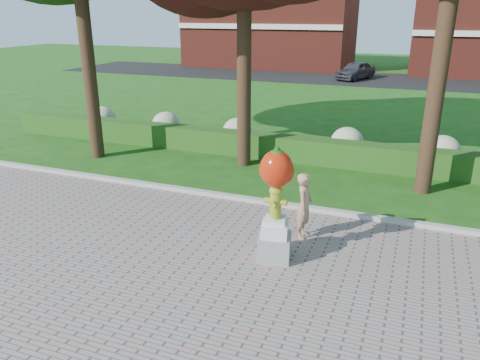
{
  "coord_description": "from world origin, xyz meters",
  "views": [
    {
      "loc": [
        3.14,
        -7.64,
        4.76
      ],
      "look_at": [
        -0.2,
        1.0,
        1.38
      ],
      "focal_mm": 35.0,
      "sensor_mm": 36.0,
      "label": 1
    }
  ],
  "objects": [
    {
      "name": "street",
      "position": [
        0.0,
        28.0,
        0.01
      ],
      "size": [
        50.0,
        8.0,
        0.02
      ],
      "primitive_type": "cube",
      "color": "black",
      "rests_on": "ground"
    },
    {
      "name": "parked_car",
      "position": [
        -1.48,
        27.4,
        0.66
      ],
      "size": [
        2.79,
        4.06,
        1.28
      ],
      "primitive_type": "imported",
      "rotation": [
        0.0,
        0.0,
        -0.38
      ],
      "color": "#38393E",
      "rests_on": "street"
    },
    {
      "name": "hydrant_sculpture",
      "position": [
        0.78,
        0.38,
        1.27
      ],
      "size": [
        0.74,
        0.74,
        2.33
      ],
      "rotation": [
        0.0,
        0.0,
        0.2
      ],
      "color": "gray",
      "rests_on": "walkway"
    },
    {
      "name": "ground",
      "position": [
        0.0,
        0.0,
        0.0
      ],
      "size": [
        100.0,
        100.0,
        0.0
      ],
      "primitive_type": "plane",
      "color": "#1A4B12",
      "rests_on": "ground"
    },
    {
      "name": "curb",
      "position": [
        0.0,
        3.0,
        0.07
      ],
      "size": [
        40.0,
        0.18,
        0.15
      ],
      "primitive_type": "cube",
      "color": "#ADADA5",
      "rests_on": "ground"
    },
    {
      "name": "building_left",
      "position": [
        -10.0,
        34.0,
        3.5
      ],
      "size": [
        14.0,
        8.0,
        7.0
      ],
      "primitive_type": "cube",
      "color": "maroon",
      "rests_on": "ground"
    },
    {
      "name": "lawn_hedge",
      "position": [
        0.0,
        7.0,
        0.4
      ],
      "size": [
        24.0,
        0.7,
        0.8
      ],
      "primitive_type": "cube",
      "color": "#1C4A15",
      "rests_on": "ground"
    },
    {
      "name": "woman",
      "position": [
        1.09,
        1.53,
        0.78
      ],
      "size": [
        0.37,
        0.55,
        1.48
      ],
      "primitive_type": "imported",
      "rotation": [
        0.0,
        0.0,
        1.61
      ],
      "color": "tan",
      "rests_on": "walkway"
    },
    {
      "name": "hydrangea_row",
      "position": [
        0.57,
        8.0,
        0.55
      ],
      "size": [
        20.1,
        1.1,
        0.99
      ],
      "color": "#BAB88E",
      "rests_on": "ground"
    }
  ]
}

